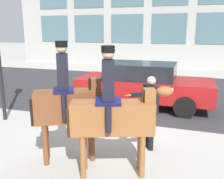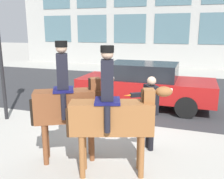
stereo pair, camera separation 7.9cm
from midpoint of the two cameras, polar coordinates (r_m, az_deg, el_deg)
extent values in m
plane|color=#9E9B93|center=(7.18, 2.04, -8.93)|extent=(80.00, 80.00, 0.00)
cube|color=#2D2D30|center=(11.59, 8.88, -0.33)|extent=(25.27, 8.50, 0.01)
cube|color=slate|center=(22.34, -12.25, 13.38)|extent=(2.54, 0.02, 2.16)
cube|color=slate|center=(20.89, -4.54, 13.66)|extent=(2.54, 0.02, 2.16)
cube|color=slate|center=(19.85, 4.16, 13.68)|extent=(2.54, 0.02, 2.16)
cube|color=slate|center=(19.28, 13.58, 13.36)|extent=(2.54, 0.02, 2.16)
cube|color=slate|center=(19.23, 23.27, 12.66)|extent=(2.54, 0.02, 2.16)
cube|color=brown|center=(5.25, -9.75, -3.67)|extent=(1.38, 1.03, 0.65)
cylinder|color=brown|center=(5.68, -4.53, -10.40)|extent=(0.11, 0.11, 0.88)
cylinder|color=brown|center=(5.40, -4.21, -11.70)|extent=(0.11, 0.11, 0.88)
cylinder|color=brown|center=(5.68, -14.38, -10.79)|extent=(0.11, 0.11, 0.88)
cylinder|color=brown|center=(5.40, -14.61, -12.12)|extent=(0.11, 0.11, 0.88)
cube|color=brown|center=(5.19, -3.42, 0.11)|extent=(0.29, 0.31, 0.47)
cube|color=black|center=(5.18, -4.74, 0.27)|extent=(0.07, 0.09, 0.42)
ellipsoid|color=brown|center=(5.19, -0.63, 2.28)|extent=(0.35, 0.31, 0.17)
cube|color=silver|center=(5.20, 0.30, 2.52)|extent=(0.11, 0.09, 0.07)
cylinder|color=black|center=(5.33, -17.34, -5.05)|extent=(0.09, 0.09, 0.55)
cube|color=#14144C|center=(5.16, -10.64, -0.03)|extent=(0.58, 0.61, 0.05)
cube|color=black|center=(5.09, -10.82, 4.14)|extent=(0.35, 0.39, 0.70)
sphere|color=#D1A889|center=(5.04, -11.05, 9.32)|extent=(0.22, 0.22, 0.22)
cylinder|color=black|center=(5.03, -11.09, 10.19)|extent=(0.24, 0.24, 0.12)
cylinder|color=black|center=(5.49, -10.49, -2.23)|extent=(0.11, 0.11, 0.52)
cylinder|color=black|center=(4.97, -10.52, -3.89)|extent=(0.11, 0.11, 0.52)
cube|color=brown|center=(4.66, 0.41, -6.40)|extent=(1.59, 0.92, 0.60)
cylinder|color=brown|center=(5.12, 6.74, -13.41)|extent=(0.11, 0.11, 0.85)
cylinder|color=brown|center=(4.85, 7.19, -15.04)|extent=(0.11, 0.11, 0.85)
cylinder|color=brown|center=(5.11, -6.01, -13.45)|extent=(0.11, 0.11, 0.85)
cylinder|color=brown|center=(4.84, -6.38, -15.10)|extent=(0.11, 0.11, 0.85)
cube|color=brown|center=(4.62, 8.84, -2.63)|extent=(0.27, 0.29, 0.45)
cube|color=#382314|center=(4.59, 7.36, -2.40)|extent=(0.06, 0.09, 0.41)
ellipsoid|color=brown|center=(4.62, 12.25, -0.47)|extent=(0.36, 0.29, 0.19)
cube|color=silver|center=(4.64, 13.40, -0.22)|extent=(0.12, 0.08, 0.08)
cylinder|color=#382314|center=(4.75, -9.47, -7.52)|extent=(0.09, 0.09, 0.55)
cube|color=#14144C|center=(4.56, -0.55, -2.63)|extent=(0.59, 0.60, 0.05)
cube|color=black|center=(4.46, -0.57, 2.20)|extent=(0.31, 0.37, 0.72)
sphere|color=#D1A889|center=(4.40, -0.58, 8.24)|extent=(0.22, 0.22, 0.22)
cylinder|color=black|center=(4.39, -0.58, 9.24)|extent=(0.24, 0.24, 0.12)
cylinder|color=black|center=(4.89, -0.53, -4.67)|extent=(0.11, 0.11, 0.48)
cylinder|color=black|center=(4.38, -0.56, -6.87)|extent=(0.11, 0.11, 0.48)
cylinder|color=black|center=(5.89, 9.31, -9.62)|extent=(0.13, 0.13, 0.89)
cylinder|color=black|center=(6.02, 8.68, -9.06)|extent=(0.13, 0.13, 0.89)
cube|color=black|center=(5.70, 9.27, -2.23)|extent=(0.40, 0.45, 0.64)
sphere|color=#D1A889|center=(5.60, 9.43, 1.93)|extent=(0.20, 0.20, 0.20)
cube|color=black|center=(5.39, 7.44, -1.13)|extent=(0.51, 0.38, 0.09)
cone|color=orange|center=(5.27, 3.94, -1.37)|extent=(0.17, 0.14, 0.04)
cube|color=maroon|center=(9.14, 7.89, 0.42)|extent=(4.80, 1.87, 0.67)
cube|color=black|center=(9.05, 7.27, 4.27)|extent=(2.40, 1.65, 0.56)
cylinder|color=black|center=(8.25, 16.84, -3.91)|extent=(0.71, 0.22, 0.71)
cylinder|color=black|center=(9.91, 17.27, -1.07)|extent=(0.71, 0.22, 0.71)
cylinder|color=black|center=(8.83, -2.79, -2.20)|extent=(0.71, 0.22, 0.71)
cylinder|color=black|center=(10.40, 0.70, 0.22)|extent=(0.71, 0.22, 0.71)
cylinder|color=black|center=(8.18, -23.82, 6.21)|extent=(0.11, 0.11, 3.72)
camera|label=1|loc=(0.04, -89.59, 0.10)|focal=40.00mm
camera|label=2|loc=(0.04, 90.41, -0.10)|focal=40.00mm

